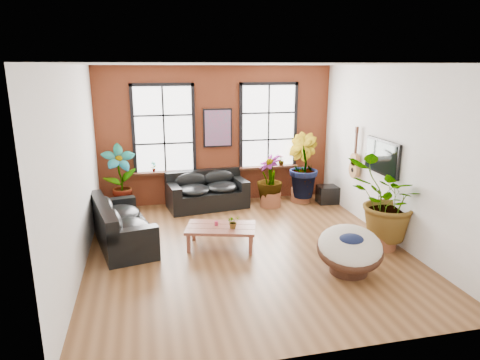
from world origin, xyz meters
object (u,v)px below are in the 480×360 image
Objects in this scene: coffee_table at (221,229)px; papasan_chair at (350,249)px; sofa_left at (120,225)px; sofa_back at (207,191)px.

papasan_chair is (1.97, -1.56, 0.06)m from coffee_table.
sofa_left is at bearing 168.61° from papasan_chair.
sofa_back reaches higher than sofa_left.
coffee_table is at bearing -100.26° from sofa_back.
sofa_left reaches higher than papasan_chair.
coffee_table is at bearing 159.06° from papasan_chair.
coffee_table is at bearing -119.70° from sofa_left.
coffee_table is 1.05× the size of papasan_chair.
sofa_back is 4.53m from papasan_chair.
papasan_chair is at bearing -131.48° from sofa_left.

